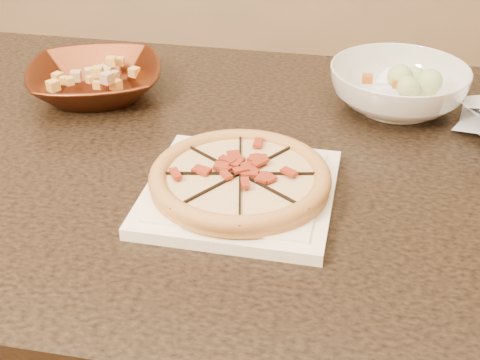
{
  "coord_description": "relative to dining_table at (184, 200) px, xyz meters",
  "views": [
    {
      "loc": [
        0.3,
        -0.82,
        1.29
      ],
      "look_at": [
        0.22,
        -0.02,
        0.78
      ],
      "focal_mm": 50.0,
      "sensor_mm": 36.0,
      "label": 1
    }
  ],
  "objects": [
    {
      "name": "pizza",
      "position": [
        0.11,
        -0.13,
        0.13
      ],
      "size": [
        0.26,
        0.26,
        0.03
      ],
      "color": "tan",
      "rests_on": "plate"
    },
    {
      "name": "plate",
      "position": [
        0.11,
        -0.13,
        0.11
      ],
      "size": [
        0.29,
        0.29,
        0.02
      ],
      "color": "white",
      "rests_on": "dining_table"
    },
    {
      "name": "dining_table",
      "position": [
        0.0,
        0.0,
        0.0
      ],
      "size": [
        1.49,
        1.04,
        0.75
      ],
      "color": "#342619",
      "rests_on": "floor"
    },
    {
      "name": "mixed_dish",
      "position": [
        -0.2,
        0.18,
        0.17
      ],
      "size": [
        0.11,
        0.12,
        0.03
      ],
      "color": "tan",
      "rests_on": "bronze_bowl"
    },
    {
      "name": "salad",
      "position": [
        0.36,
        0.2,
        0.19
      ],
      "size": [
        0.09,
        0.13,
        0.04
      ],
      "color": "#CAE88D",
      "rests_on": "salad_bowl"
    },
    {
      "name": "salad_bowl",
      "position": [
        0.36,
        0.2,
        0.14
      ],
      "size": [
        0.32,
        0.32,
        0.08
      ],
      "primitive_type": "imported",
      "rotation": [
        0.0,
        0.0,
        -0.34
      ],
      "color": "white",
      "rests_on": "dining_table"
    },
    {
      "name": "bronze_bowl",
      "position": [
        -0.19,
        0.19,
        0.13
      ],
      "size": [
        0.3,
        0.3,
        0.06
      ],
      "primitive_type": "imported",
      "rotation": [
        0.0,
        0.0,
        0.24
      ],
      "color": "#592813",
      "rests_on": "dining_table"
    }
  ]
}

